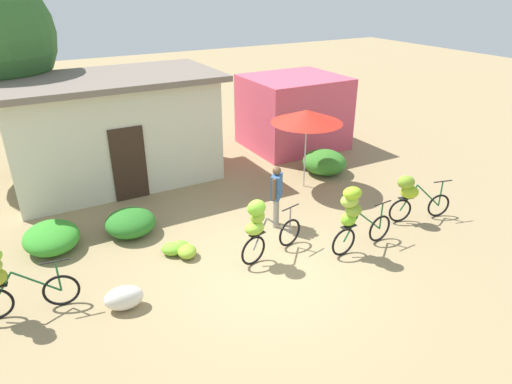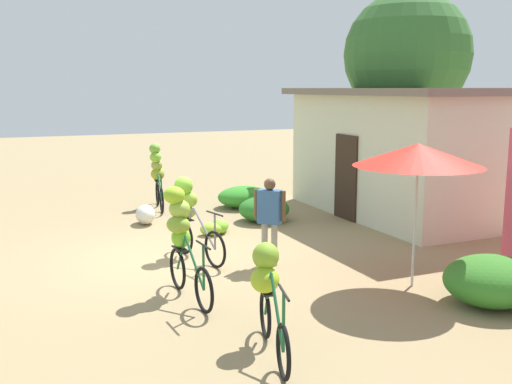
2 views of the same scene
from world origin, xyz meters
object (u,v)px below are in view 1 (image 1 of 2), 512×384
Objects in this scene: bicycle_near_pile at (261,225)px; produce_sack at (124,298)px; shop_pink at (293,112)px; bicycle_leftmost at (0,273)px; person_vendor at (276,191)px; banana_pile_on_ground at (180,249)px; market_umbrella at (307,116)px; bicycle_by_shop at (412,194)px; bicycle_center_loaded at (354,213)px; building_low at (113,130)px.

bicycle_near_pile reaches higher than produce_sack.
shop_pink is 10.79m from bicycle_leftmost.
produce_sack is (-2.95, -0.15, -0.64)m from bicycle_near_pile.
bicycle_near_pile is at bearing -133.42° from person_vendor.
person_vendor reaches higher than banana_pile_on_ground.
bicycle_by_shop is at bearing -70.39° from market_umbrella.
shop_pink reaches higher than produce_sack.
person_vendor is at bearing 46.58° from bicycle_near_pile.
shop_pink reaches higher than person_vendor.
bicycle_center_loaded is (-1.11, -3.41, -1.11)m from market_umbrella.
market_umbrella is at bearing 39.60° from person_vendor.
shop_pink reaches higher than bicycle_center_loaded.
bicycle_center_loaded is 2.23m from bicycle_by_shop.
banana_pile_on_ground is (3.33, 0.43, -0.80)m from bicycle_leftmost.
bicycle_near_pile reaches higher than banana_pile_on_ground.
bicycle_leftmost is (-3.21, -5.13, -0.62)m from building_low.
market_umbrella is 3.75m from bicycle_center_loaded.
banana_pile_on_ground is at bearing 37.97° from produce_sack.
banana_pile_on_ground is 1.92m from produce_sack.
bicycle_center_loaded is at bearing -11.16° from bicycle_leftmost.
bicycle_center_loaded is 1.99m from person_vendor.
bicycle_near_pile is at bearing -35.51° from banana_pile_on_ground.
person_vendor reaches higher than bicycle_near_pile.
person_vendor reaches higher than produce_sack.
person_vendor is (-0.81, 1.82, -0.03)m from bicycle_center_loaded.
shop_pink is 3.67m from market_umbrella.
bicycle_by_shop is at bearing -13.49° from banana_pile_on_ground.
bicycle_leftmost is (-9.42, -5.25, -0.29)m from shop_pink.
banana_pile_on_ground is (-3.30, 1.73, -0.83)m from bicycle_center_loaded.
produce_sack reaches higher than banana_pile_on_ground.
person_vendor is (2.62, -4.62, -0.62)m from building_low.
bicycle_center_loaded is 4.90m from produce_sack.
banana_pile_on_ground is at bearing -159.21° from market_umbrella.
shop_pink reaches higher than market_umbrella.
bicycle_by_shop is (4.04, -0.29, -0.11)m from bicycle_near_pile.
produce_sack is (-6.99, 0.14, -0.53)m from bicycle_by_shop.
banana_pile_on_ground is (-6.09, -4.83, -1.09)m from shop_pink.
shop_pink is 7.49m from bicycle_near_pile.
bicycle_leftmost is at bearing 174.24° from bicycle_by_shop.
bicycle_leftmost is at bearing -150.85° from shop_pink.
bicycle_near_pile is at bearing 159.24° from bicycle_center_loaded.
shop_pink is 7.85m from banana_pile_on_ground.
building_low reaches higher than bicycle_by_shop.
shop_pink is at bearing 52.82° from person_vendor.
person_vendor is (-3.59, -4.74, -0.29)m from shop_pink.
person_vendor is (4.01, 1.27, 0.72)m from produce_sack.
market_umbrella is 1.30× the size of bicycle_leftmost.
bicycle_near_pile is 1.04× the size of bicycle_by_shop.
banana_pile_on_ground is (-1.44, 1.03, -0.72)m from bicycle_near_pile.
market_umbrella is 1.36× the size of bicycle_by_shop.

